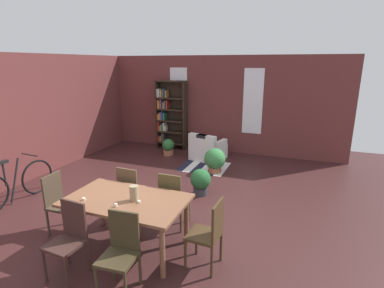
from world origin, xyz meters
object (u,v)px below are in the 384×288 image
object	(u,v)px
dining_chair_head_left	(60,201)
bicycle_second	(15,185)
dining_chair_head_right	(209,232)
bookshelf_tall	(169,114)
dining_chair_near_left	(69,237)
potted_plant_corner	(215,160)
dining_table	(127,204)
dining_chair_far_left	(131,191)
potted_plant_window	(168,147)
dining_chair_near_right	(121,250)
vase_on_table	(134,193)
armchair_white	(207,149)
dining_chair_far_right	(173,198)
potted_plant_by_shelf	(201,181)

from	to	relation	value
dining_chair_head_left	bicycle_second	world-z (taller)	dining_chair_head_left
dining_chair_head_right	bicycle_second	xyz separation A→B (m)	(-4.03, 0.50, -0.16)
dining_chair_head_right	bookshelf_tall	world-z (taller)	bookshelf_tall
dining_chair_near_left	potted_plant_corner	xyz separation A→B (m)	(0.68, 4.10, -0.19)
dining_table	bookshelf_tall	xyz separation A→B (m)	(-1.65, 5.00, 0.39)
dining_chair_far_left	potted_plant_window	world-z (taller)	dining_chair_far_left
dining_table	dining_chair_near_right	world-z (taller)	dining_chair_near_right
dining_chair_far_left	bookshelf_tall	distance (m)	4.49
dining_chair_head_right	vase_on_table	bearing A→B (deg)	179.77
dining_chair_head_left	potted_plant_corner	distance (m)	3.71
dining_chair_head_left	armchair_white	distance (m)	4.43
dining_chair_head_left	dining_chair_near_left	bearing A→B (deg)	-40.57
dining_chair_head_right	potted_plant_corner	distance (m)	3.50
dining_chair_near_right	bookshelf_tall	bearing A→B (deg)	109.52
dining_chair_far_right	dining_chair_head_left	xyz separation A→B (m)	(-1.60, -0.73, 0.00)
dining_chair_far_left	potted_plant_corner	distance (m)	2.74
dining_chair_head_left	potted_plant_corner	size ratio (longest dim) A/B	1.57
dining_chair_near_right	dining_chair_head_left	size ratio (longest dim) A/B	1.00
vase_on_table	dining_chair_far_right	bearing A→B (deg)	71.17
dining_chair_near_right	potted_plant_by_shelf	xyz separation A→B (m)	(0.01, 2.79, -0.22)
dining_chair_near_left	dining_chair_far_right	distance (m)	1.64
dining_chair_near_left	dining_chair_far_left	bearing A→B (deg)	90.26
bookshelf_tall	bicycle_second	distance (m)	4.70
dining_chair_near_left	potted_plant_corner	distance (m)	4.16
dining_chair_far_left	potted_plant_corner	xyz separation A→B (m)	(0.68, 2.64, -0.19)
vase_on_table	potted_plant_window	world-z (taller)	vase_on_table
dining_chair_near_right	dining_chair_head_right	bearing A→B (deg)	40.49
vase_on_table	dining_chair_head_right	bearing A→B (deg)	-0.23
dining_chair_far_right	dining_chair_head_left	bearing A→B (deg)	-155.53
dining_chair_near_right	dining_chair_far_left	distance (m)	1.64
dining_chair_far_right	potted_plant_corner	world-z (taller)	dining_chair_far_right
vase_on_table	dining_chair_head_right	world-z (taller)	vase_on_table
bookshelf_tall	dining_chair_near_left	bearing A→B (deg)	-77.41
dining_table	potted_plant_corner	distance (m)	3.40
dining_chair_near_left	dining_chair_head_left	world-z (taller)	same
dining_chair_head_left	potted_plant_window	size ratio (longest dim) A/B	2.03
dining_table	armchair_white	world-z (taller)	dining_table
bicycle_second	potted_plant_by_shelf	size ratio (longest dim) A/B	3.12
dining_table	bookshelf_tall	bearing A→B (deg)	108.31
dining_table	vase_on_table	world-z (taller)	vase_on_table
potted_plant_corner	bookshelf_tall	bearing A→B (deg)	140.24
armchair_white	bicycle_second	world-z (taller)	bicycle_second
dining_chair_head_left	potted_plant_by_shelf	distance (m)	2.63
dining_chair_near_right	bicycle_second	xyz separation A→B (m)	(-3.19, 1.22, -0.16)
dining_chair_far_right	potted_plant_window	distance (m)	3.96
bicycle_second	dining_chair_near_right	bearing A→B (deg)	-20.98
potted_plant_by_shelf	bookshelf_tall	bearing A→B (deg)	124.84
dining_chair_near_left	bookshelf_tall	size ratio (longest dim) A/B	0.46
bicycle_second	potted_plant_window	world-z (taller)	bicycle_second
vase_on_table	bicycle_second	size ratio (longest dim) A/B	0.13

